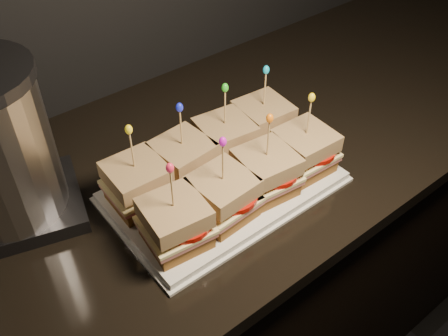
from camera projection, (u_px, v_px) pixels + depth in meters
cabinet at (188, 309)px, 1.26m from camera, size 2.29×0.60×0.87m
granite_slab at (176, 178)px, 0.95m from camera, size 2.33×0.64×0.03m
platter at (224, 187)px, 0.90m from camera, size 0.40×0.24×0.02m
platter_rim at (224, 189)px, 0.90m from camera, size 0.41×0.26×0.01m
sandwich_0_bread_bot at (139, 196)px, 0.85m from camera, size 0.09×0.09×0.03m
sandwich_0_ham at (138, 189)px, 0.84m from camera, size 0.10×0.10×0.01m
sandwich_0_cheese at (138, 186)px, 0.84m from camera, size 0.10×0.10×0.01m
sandwich_0_tomato at (145, 181)px, 0.83m from camera, size 0.09×0.09×0.01m
sandwich_0_bread_top at (136, 173)px, 0.82m from camera, size 0.10×0.10×0.03m
sandwich_0_pick at (132, 152)px, 0.79m from camera, size 0.00×0.00×0.09m
sandwich_0_frill at (129, 129)px, 0.76m from camera, size 0.01×0.01×0.02m
sandwich_1_bread_bot at (184, 173)px, 0.90m from camera, size 0.10×0.10×0.03m
sandwich_1_ham at (184, 166)px, 0.89m from camera, size 0.11×0.10×0.01m
sandwich_1_cheese at (183, 163)px, 0.88m from camera, size 0.11×0.11×0.01m
sandwich_1_tomato at (191, 159)px, 0.88m from camera, size 0.09×0.09×0.01m
sandwich_1_bread_top at (183, 151)px, 0.86m from camera, size 0.10×0.10×0.03m
sandwich_1_pick at (181, 130)px, 0.83m from camera, size 0.00×0.00×0.09m
sandwich_1_frill at (180, 107)px, 0.80m from camera, size 0.01×0.01×0.02m
sandwich_2_bread_bot at (225, 152)px, 0.94m from camera, size 0.10×0.10×0.03m
sandwich_2_ham at (225, 145)px, 0.93m from camera, size 0.11×0.11×0.01m
sandwich_2_cheese at (225, 142)px, 0.92m from camera, size 0.11×0.11×0.01m
sandwich_2_tomato at (232, 138)px, 0.92m from camera, size 0.09×0.09×0.01m
sandwich_2_bread_top at (225, 130)px, 0.91m from camera, size 0.10×0.10×0.03m
sandwich_2_pick at (225, 109)px, 0.88m from camera, size 0.00×0.00×0.09m
sandwich_2_frill at (225, 88)px, 0.85m from camera, size 0.01×0.01×0.02m
sandwich_3_bread_bot at (262, 133)px, 0.98m from camera, size 0.10×0.10×0.03m
sandwich_3_ham at (263, 126)px, 0.97m from camera, size 0.11×0.10×0.01m
sandwich_3_cheese at (263, 123)px, 0.97m from camera, size 0.11×0.11×0.01m
sandwich_3_tomato at (270, 119)px, 0.96m from camera, size 0.09×0.09×0.01m
sandwich_3_bread_top at (263, 112)px, 0.95m from camera, size 0.10×0.10×0.03m
sandwich_3_pick at (265, 91)px, 0.92m from camera, size 0.00×0.00×0.09m
sandwich_3_frill at (266, 70)px, 0.89m from camera, size 0.01×0.01×0.02m
sandwich_4_bread_bot at (176, 235)px, 0.79m from camera, size 0.10×0.10×0.03m
sandwich_4_ham at (176, 228)px, 0.78m from camera, size 0.11×0.11×0.01m
sandwich_4_cheese at (175, 225)px, 0.77m from camera, size 0.11×0.11×0.01m
sandwich_4_tomato at (184, 220)px, 0.77m from camera, size 0.09×0.09×0.01m
sandwich_4_bread_top at (174, 213)px, 0.75m from camera, size 0.10×0.10×0.03m
sandwich_4_pick at (172, 191)px, 0.72m from camera, size 0.00×0.00×0.09m
sandwich_4_frill at (170, 168)px, 0.69m from camera, size 0.01×0.01×0.02m
sandwich_5_bread_bot at (223, 208)px, 0.83m from camera, size 0.10×0.10×0.03m
sandwich_5_ham at (223, 201)px, 0.82m from camera, size 0.11×0.10×0.01m
sandwich_5_cheese at (223, 198)px, 0.82m from camera, size 0.11×0.10×0.01m
sandwich_5_tomato at (231, 194)px, 0.81m from camera, size 0.09×0.09×0.01m
sandwich_5_bread_top at (223, 186)px, 0.80m from camera, size 0.10×0.10×0.03m
sandwich_5_pick at (223, 165)px, 0.77m from camera, size 0.00×0.00×0.09m
sandwich_5_frill at (223, 142)px, 0.74m from camera, size 0.01×0.01×0.02m
sandwich_6_bread_bot at (265, 184)px, 0.87m from camera, size 0.10×0.10×0.03m
sandwich_6_ham at (265, 177)px, 0.86m from camera, size 0.11×0.11×0.01m
sandwich_6_cheese at (266, 174)px, 0.86m from camera, size 0.11×0.11×0.01m
sandwich_6_tomato at (273, 170)px, 0.86m from camera, size 0.09×0.09×0.01m
sandwich_6_bread_top at (266, 162)px, 0.84m from camera, size 0.10×0.10×0.03m
sandwich_6_pick at (268, 141)px, 0.81m from camera, size 0.00×0.00×0.09m
sandwich_6_frill at (270, 118)px, 0.78m from camera, size 0.01×0.01×0.02m
sandwich_7_bread_bot at (303, 162)px, 0.92m from camera, size 0.09×0.09×0.03m
sandwich_7_ham at (304, 155)px, 0.91m from camera, size 0.10×0.10×0.01m
sandwich_7_cheese at (304, 152)px, 0.90m from camera, size 0.11×0.10×0.01m
sandwich_7_tomato at (312, 148)px, 0.90m from camera, size 0.09×0.09×0.01m
sandwich_7_bread_top at (306, 140)px, 0.88m from camera, size 0.10×0.10×0.03m
sandwich_7_pick at (309, 119)px, 0.85m from camera, size 0.00×0.00×0.09m
sandwich_7_frill at (312, 97)px, 0.82m from camera, size 0.01×0.01×0.02m
appliance_base at (16, 208)px, 0.85m from camera, size 0.26×0.23×0.03m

